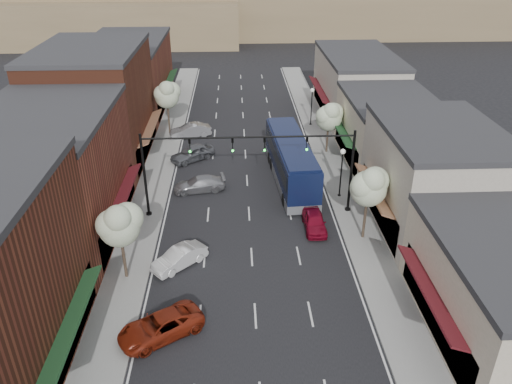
{
  "coord_description": "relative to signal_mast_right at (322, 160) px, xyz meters",
  "views": [
    {
      "loc": [
        -0.95,
        -26.71,
        20.37
      ],
      "look_at": [
        0.54,
        7.55,
        2.2
      ],
      "focal_mm": 35.0,
      "sensor_mm": 36.0,
      "label": 1
    }
  ],
  "objects": [
    {
      "name": "red_hatchback",
      "position": [
        -0.72,
        -2.52,
        -3.95
      ],
      "size": [
        1.59,
        3.93,
        1.34
      ],
      "primitive_type": "imported",
      "rotation": [
        0.0,
        0.0,
        0.0
      ],
      "color": "maroon",
      "rests_on": "ground"
    },
    {
      "name": "bldg_left_midnear",
      "position": [
        -19.85,
        -2.0,
        0.03
      ],
      "size": [
        10.14,
        14.1,
        9.4
      ],
      "color": "brown",
      "rests_on": "ground"
    },
    {
      "name": "lamp_post_near",
      "position": [
        2.18,
        2.5,
        -1.62
      ],
      "size": [
        0.44,
        0.44,
        4.44
      ],
      "color": "black",
      "rests_on": "ground"
    },
    {
      "name": "tree_right_near",
      "position": [
        2.73,
        -4.05,
        -0.17
      ],
      "size": [
        2.85,
        2.65,
        5.95
      ],
      "color": "#47382B",
      "rests_on": "ground"
    },
    {
      "name": "sidewalk_left",
      "position": [
        -14.02,
        10.5,
        -4.55
      ],
      "size": [
        2.8,
        73.0,
        0.15
      ],
      "primitive_type": "cube",
      "color": "gray",
      "rests_on": "ground"
    },
    {
      "name": "bldg_right_midfar",
      "position": [
        8.08,
        10.0,
        -1.46
      ],
      "size": [
        9.14,
        12.1,
        6.4
      ],
      "color": "beige",
      "rests_on": "ground"
    },
    {
      "name": "bldg_right_midnear",
      "position": [
        8.1,
        -2.0,
        -0.72
      ],
      "size": [
        9.14,
        12.1,
        7.9
      ],
      "color": "#B7AD9C",
      "rests_on": "ground"
    },
    {
      "name": "hill_near",
      "position": [
        -30.62,
        70.0,
        -0.62
      ],
      "size": [
        50.0,
        20.0,
        8.0
      ],
      "primitive_type": "cube",
      "color": "#7A6647",
      "rests_on": "ground"
    },
    {
      "name": "sidewalk_right",
      "position": [
        2.78,
        10.5,
        -4.55
      ],
      "size": [
        2.8,
        73.0,
        0.15
      ],
      "primitive_type": "cube",
      "color": "gray",
      "rests_on": "ground"
    },
    {
      "name": "curb_left",
      "position": [
        -12.62,
        10.5,
        -4.55
      ],
      "size": [
        0.25,
        73.0,
        0.17
      ],
      "primitive_type": "cube",
      "color": "gray",
      "rests_on": "ground"
    },
    {
      "name": "parked_car_c",
      "position": [
        -9.82,
        4.17,
        -3.97
      ],
      "size": [
        4.72,
        2.55,
        1.3
      ],
      "primitive_type": "imported",
      "rotation": [
        0.0,
        0.0,
        -1.4
      ],
      "color": "gray",
      "rests_on": "ground"
    },
    {
      "name": "signal_mast_left",
      "position": [
        -11.24,
        0.0,
        0.0
      ],
      "size": [
        8.22,
        0.46,
        7.0
      ],
      "color": "black",
      "rests_on": "ground"
    },
    {
      "name": "coach_bus",
      "position": [
        -1.69,
        5.73,
        -2.59
      ],
      "size": [
        3.7,
        13.01,
        3.92
      ],
      "rotation": [
        0.0,
        0.0,
        0.07
      ],
      "color": "#0D1535",
      "rests_on": "ground"
    },
    {
      "name": "bldg_left_midfar",
      "position": [
        -19.86,
        12.0,
        0.78
      ],
      "size": [
        10.14,
        14.1,
        10.9
      ],
      "color": "#602C1B",
      "rests_on": "ground"
    },
    {
      "name": "tree_left_near",
      "position": [
        -13.87,
        -8.05,
        -0.4
      ],
      "size": [
        2.85,
        2.65,
        5.69
      ],
      "color": "#47382B",
      "rests_on": "ground"
    },
    {
      "name": "parked_car_a",
      "position": [
        -10.99,
        -13.38,
        -3.95
      ],
      "size": [
        5.27,
        4.44,
        1.34
      ],
      "primitive_type": "imported",
      "rotation": [
        0.0,
        0.0,
        -1.01
      ],
      "color": "maroon",
      "rests_on": "ground"
    },
    {
      "name": "curb_right",
      "position": [
        1.38,
        10.5,
        -4.55
      ],
      "size": [
        0.25,
        73.0,
        0.17
      ],
      "primitive_type": "cube",
      "color": "gray",
      "rests_on": "ground"
    },
    {
      "name": "signal_mast_right",
      "position": [
        0.0,
        0.0,
        0.0
      ],
      "size": [
        8.22,
        0.46,
        7.0
      ],
      "color": "black",
      "rests_on": "ground"
    },
    {
      "name": "tree_left_far",
      "position": [
        -13.87,
        17.95,
        -0.02
      ],
      "size": [
        2.85,
        2.65,
        6.13
      ],
      "color": "#47382B",
      "rests_on": "ground"
    },
    {
      "name": "parked_car_b",
      "position": [
        -10.55,
        -6.81,
        -3.96
      ],
      "size": [
        3.88,
        3.73,
        1.32
      ],
      "primitive_type": "imported",
      "rotation": [
        0.0,
        0.0,
        -0.83
      ],
      "color": "silver",
      "rests_on": "ground"
    },
    {
      "name": "ground",
      "position": [
        -5.62,
        -8.0,
        -4.62
      ],
      "size": [
        160.0,
        160.0,
        0.0
      ],
      "primitive_type": "plane",
      "color": "black",
      "rests_on": "ground"
    },
    {
      "name": "hill_far",
      "position": [
        -5.62,
        82.0,
        1.38
      ],
      "size": [
        120.0,
        30.0,
        12.0
      ],
      "primitive_type": "cube",
      "color": "#7A6647",
      "rests_on": "ground"
    },
    {
      "name": "bldg_left_far",
      "position": [
        -19.84,
        28.0,
        -0.46
      ],
      "size": [
        10.14,
        18.1,
        8.4
      ],
      "color": "brown",
      "rests_on": "ground"
    },
    {
      "name": "tree_right_far",
      "position": [
        2.73,
        11.95,
        -0.63
      ],
      "size": [
        2.85,
        2.65,
        5.43
      ],
      "color": "#47382B",
      "rests_on": "ground"
    },
    {
      "name": "parked_car_d",
      "position": [
        -10.87,
        10.73,
        -3.85
      ],
      "size": [
        4.69,
        4.17,
        1.54
      ],
      "primitive_type": "imported",
      "rotation": [
        0.0,
        0.0,
        -0.92
      ],
      "color": "#57595F",
      "rests_on": "ground"
    },
    {
      "name": "parked_car_e",
      "position": [
        -11.53,
        17.0,
        -3.89
      ],
      "size": [
        4.72,
        2.74,
        1.47
      ],
      "primitive_type": "imported",
      "rotation": [
        0.0,
        0.0,
        -1.29
      ],
      "color": "#A5A5AA",
      "rests_on": "ground"
    },
    {
      "name": "lamp_post_far",
      "position": [
        2.18,
        20.0,
        -1.62
      ],
      "size": [
        0.44,
        0.44,
        4.44
      ],
      "color": "black",
      "rests_on": "ground"
    },
    {
      "name": "bldg_right_near",
      "position": [
        8.07,
        -14.0,
        -1.7
      ],
      "size": [
        9.14,
        12.1,
        5.9
      ],
      "color": "beige",
      "rests_on": "ground"
    },
    {
      "name": "bldg_right_far",
      "position": [
        8.09,
        24.0,
        -0.96
      ],
      "size": [
        9.14,
        16.1,
        7.4
      ],
      "color": "#B7AD9C",
      "rests_on": "ground"
    }
  ]
}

